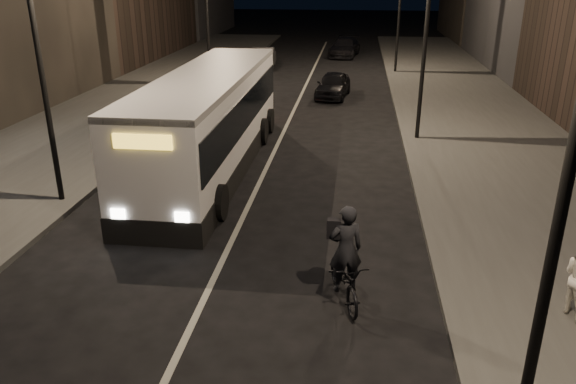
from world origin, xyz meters
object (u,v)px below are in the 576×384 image
(streetlight_right_near, at_px, (561,86))
(streetlight_left_near, at_px, (42,18))
(city_bus, at_px, (210,117))
(streetlight_right_mid, at_px, (421,4))
(car_near, at_px, (333,85))
(cyclist_on_bicycle, at_px, (345,270))
(car_mid, at_px, (264,57))
(car_far, at_px, (345,47))

(streetlight_right_near, distance_m, streetlight_left_near, 13.33)
(streetlight_left_near, xyz_separation_m, city_bus, (3.41, 3.81, -3.54))
(streetlight_right_mid, xyz_separation_m, car_near, (-3.55, 8.11, -4.69))
(car_near, bearing_deg, streetlight_right_mid, -59.84)
(city_bus, relative_size, cyclist_on_bicycle, 5.46)
(city_bus, xyz_separation_m, car_mid, (-1.67, 21.66, -1.10))
(car_near, distance_m, car_mid, 10.80)
(car_far, bearing_deg, streetlight_right_mid, -74.57)
(streetlight_right_near, height_order, car_near, streetlight_right_near)
(streetlight_right_mid, xyz_separation_m, cyclist_on_bicycle, (-2.36, -12.35, -4.60))
(streetlight_right_mid, height_order, car_near, streetlight_right_mid)
(cyclist_on_bicycle, distance_m, car_mid, 30.54)
(streetlight_right_near, bearing_deg, car_near, 98.37)
(streetlight_right_mid, bearing_deg, streetlight_right_near, -90.00)
(city_bus, height_order, car_mid, city_bus)
(streetlight_right_mid, bearing_deg, cyclist_on_bicycle, -100.80)
(cyclist_on_bicycle, xyz_separation_m, car_mid, (-6.58, 29.83, -0.04))
(cyclist_on_bicycle, xyz_separation_m, car_far, (-0.99, 35.95, -0.04))
(streetlight_right_mid, relative_size, city_bus, 0.65)
(streetlight_left_near, bearing_deg, streetlight_right_mid, 36.88)
(streetlight_right_near, xyz_separation_m, streetlight_left_near, (-10.66, 8.00, 0.00))
(streetlight_right_mid, relative_size, streetlight_left_near, 1.00)
(cyclist_on_bicycle, height_order, car_far, cyclist_on_bicycle)
(streetlight_right_near, xyz_separation_m, car_near, (-3.55, 24.11, -4.69))
(streetlight_left_near, xyz_separation_m, car_near, (7.12, 16.11, -4.69))
(streetlight_right_near, bearing_deg, car_far, 94.83)
(cyclist_on_bicycle, bearing_deg, car_far, 74.18)
(streetlight_left_near, relative_size, city_bus, 0.65)
(car_near, relative_size, car_mid, 0.90)
(car_near, distance_m, car_far, 15.48)
(streetlight_right_mid, relative_size, cyclist_on_bicycle, 3.56)
(car_mid, bearing_deg, car_near, 115.26)
(car_mid, bearing_deg, city_bus, 89.78)
(streetlight_left_near, height_order, cyclist_on_bicycle, streetlight_left_near)
(car_mid, xyz_separation_m, car_far, (5.58, 6.12, -0.00))
(streetlight_right_near, bearing_deg, car_mid, 104.94)
(streetlight_right_mid, relative_size, car_near, 2.06)
(streetlight_left_near, distance_m, car_mid, 25.95)
(car_near, xyz_separation_m, car_mid, (-5.38, 9.36, 0.05))
(car_mid, height_order, car_far, car_mid)
(streetlight_right_near, bearing_deg, streetlight_right_mid, 90.00)
(city_bus, height_order, cyclist_on_bicycle, city_bus)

